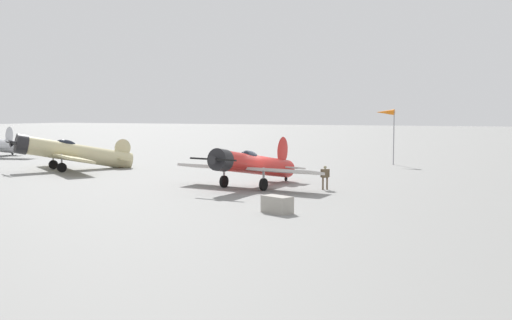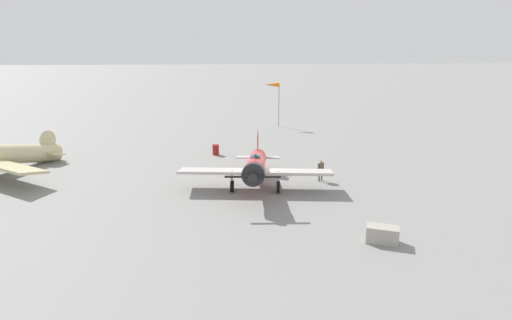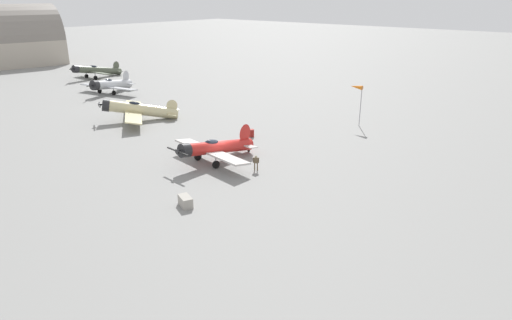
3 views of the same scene
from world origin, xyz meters
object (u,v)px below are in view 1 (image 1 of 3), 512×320
at_px(airplane_mid_apron, 71,153).
at_px(equipment_crate, 277,204).
at_px(ground_crew_mechanic, 325,175).
at_px(airplane_foreground, 252,165).
at_px(fuel_drum, 268,168).
at_px(windsock_mast, 386,114).

height_order(airplane_mid_apron, equipment_crate, airplane_mid_apron).
xyz_separation_m(ground_crew_mechanic, equipment_crate, (-0.70, 9.70, -0.52)).
distance_m(airplane_foreground, fuel_drum, 9.44).
xyz_separation_m(equipment_crate, windsock_mast, (1.51, -30.64, 4.39)).
relative_size(airplane_mid_apron, equipment_crate, 6.61).
bearing_deg(equipment_crate, fuel_drum, -65.06).
height_order(ground_crew_mechanic, equipment_crate, ground_crew_mechanic).
height_order(airplane_foreground, ground_crew_mechanic, airplane_foreground).
xyz_separation_m(airplane_foreground, fuel_drum, (2.78, -8.96, -1.06)).
bearing_deg(fuel_drum, airplane_mid_apron, 14.52).
distance_m(airplane_mid_apron, fuel_drum, 17.30).
distance_m(ground_crew_mechanic, windsock_mast, 21.32).
bearing_deg(ground_crew_mechanic, windsock_mast, -32.21).
xyz_separation_m(airplane_mid_apron, windsock_mast, (-23.48, -17.19, 3.30)).
bearing_deg(ground_crew_mechanic, fuel_drum, 8.71).
bearing_deg(windsock_mast, fuel_drum, 62.27).
relative_size(airplane_mid_apron, ground_crew_mechanic, 7.39).
height_order(airplane_foreground, windsock_mast, windsock_mast).
height_order(airplane_foreground, fuel_drum, airplane_foreground).
bearing_deg(fuel_drum, windsock_mast, -117.73).
xyz_separation_m(fuel_drum, windsock_mast, (-6.76, -12.86, 4.35)).
xyz_separation_m(ground_crew_mechanic, fuel_drum, (7.57, -8.08, -0.48)).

